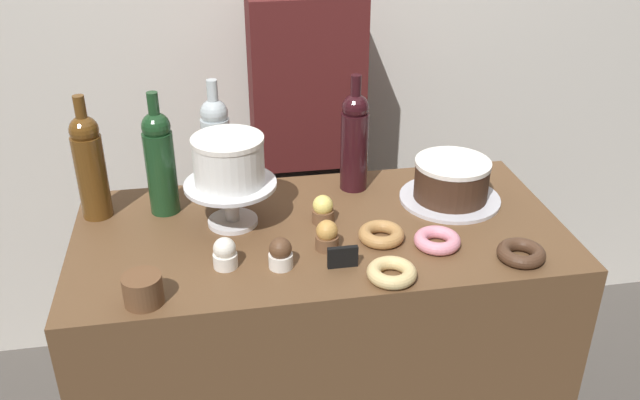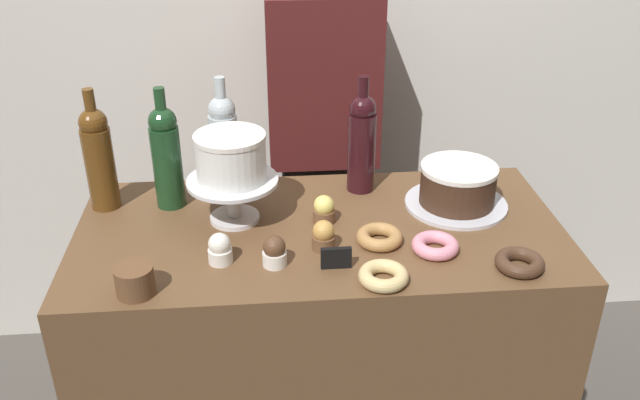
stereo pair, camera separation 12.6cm
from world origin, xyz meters
name	(u,v)px [view 2 (the right image)]	position (x,y,z in m)	size (l,w,h in m)	color
back_wall	(298,9)	(0.00, 0.88, 1.30)	(6.00, 0.05, 2.60)	silver
display_counter	(320,372)	(0.00, 0.00, 0.48)	(1.22, 0.60, 0.95)	brown
cake_stand_pedestal	(233,192)	(-0.21, 0.06, 1.03)	(0.23, 0.23, 0.12)	silver
white_layer_cake	(231,157)	(-0.21, 0.06, 1.13)	(0.18, 0.18, 0.12)	white
silver_serving_platter	(456,204)	(0.37, 0.09, 0.96)	(0.27, 0.27, 0.01)	silver
chocolate_round_cake	(458,184)	(0.37, 0.09, 1.01)	(0.20, 0.20, 0.11)	#3D2619
wine_bottle_amber	(99,157)	(-0.56, 0.17, 1.10)	(0.08, 0.08, 0.33)	#5B3814
wine_bottle_dark_red	(362,141)	(0.13, 0.21, 1.10)	(0.08, 0.08, 0.33)	black
wine_bottle_clear	(224,142)	(-0.24, 0.23, 1.10)	(0.08, 0.08, 0.33)	#B2BCC1
wine_bottle_green	(166,155)	(-0.38, 0.16, 1.10)	(0.08, 0.08, 0.33)	#193D1E
cupcake_caramel	(324,236)	(0.00, -0.10, 0.99)	(0.06, 0.06, 0.07)	brown
cupcake_vanilla	(220,249)	(-0.24, -0.13, 0.99)	(0.06, 0.06, 0.07)	white
cupcake_chocolate	(274,252)	(-0.12, -0.16, 0.99)	(0.06, 0.06, 0.07)	white
cupcake_lemon	(324,210)	(0.01, 0.03, 0.99)	(0.06, 0.06, 0.07)	brown
donut_chocolate	(520,262)	(0.44, -0.22, 0.97)	(0.11, 0.11, 0.03)	#472D1E
donut_maple	(379,237)	(0.14, -0.08, 0.97)	(0.11, 0.11, 0.03)	#B27F47
donut_glazed	(383,276)	(0.12, -0.25, 0.97)	(0.11, 0.11, 0.03)	#E0C17F
donut_pink	(435,246)	(0.26, -0.13, 0.97)	(0.11, 0.11, 0.03)	pink
cookie_stack	(135,280)	(-0.42, -0.24, 0.98)	(0.08, 0.08, 0.07)	brown
price_sign_chalkboard	(336,258)	(0.02, -0.18, 0.98)	(0.07, 0.01, 0.05)	black
barista_figure	(323,160)	(0.07, 0.65, 0.84)	(0.36, 0.22, 1.60)	black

